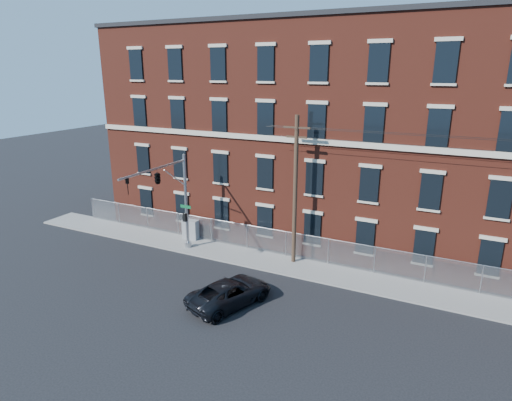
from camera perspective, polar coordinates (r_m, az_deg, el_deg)
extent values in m
plane|color=black|center=(26.77, -3.71, -11.87)|extent=(140.00, 140.00, 0.00)
cube|color=gray|center=(28.30, 24.01, -11.60)|extent=(65.00, 3.00, 0.12)
cube|color=maroon|center=(34.61, 26.40, 7.02)|extent=(55.00, 14.00, 16.00)
cube|color=black|center=(34.44, 28.25, 20.46)|extent=(55.30, 14.30, 0.30)
cube|color=beige|center=(27.56, 26.24, 5.61)|extent=(55.00, 0.18, 0.35)
cube|color=black|center=(37.65, -14.17, -0.16)|extent=(1.20, 0.10, 2.20)
cube|color=black|center=(36.80, -14.57, 5.21)|extent=(1.20, 0.10, 2.20)
cube|color=black|center=(36.27, -15.01, 11.10)|extent=(1.20, 0.10, 2.20)
cube|color=black|center=(36.14, -15.45, 16.78)|extent=(1.20, 0.10, 2.20)
cube|color=black|center=(35.45, -9.64, -0.93)|extent=(1.20, 0.10, 2.20)
cube|color=black|center=(34.55, -9.92, 4.77)|extent=(1.20, 0.10, 2.20)
cube|color=black|center=(33.98, -10.25, 11.05)|extent=(1.20, 0.10, 2.20)
cube|color=black|center=(33.84, -10.57, 17.13)|extent=(1.20, 0.10, 2.20)
cube|color=black|center=(33.51, -4.53, -1.78)|extent=(1.20, 0.10, 2.20)
cube|color=black|center=(32.55, -4.68, 4.24)|extent=(1.20, 0.10, 2.20)
cube|color=black|center=(31.95, -4.84, 10.91)|extent=(1.20, 0.10, 2.20)
cube|color=black|center=(31.80, -5.00, 17.38)|extent=(1.20, 0.10, 2.20)
cube|color=black|center=(31.87, 1.15, -2.71)|extent=(1.20, 0.10, 2.20)
cube|color=black|center=(30.86, 1.19, 3.61)|extent=(1.20, 0.10, 2.20)
cube|color=black|center=(30.23, 1.23, 10.64)|extent=(1.20, 0.10, 2.20)
cube|color=black|center=(30.07, 1.28, 17.48)|extent=(1.20, 0.10, 2.20)
cube|color=black|center=(30.59, 7.39, -3.70)|extent=(1.20, 0.10, 2.20)
cube|color=black|center=(29.53, 7.65, 2.86)|extent=(1.20, 0.10, 2.20)
cube|color=black|center=(28.87, 7.94, 10.20)|extent=(1.20, 0.10, 2.20)
cube|color=black|center=(28.70, 8.24, 17.36)|extent=(1.20, 0.10, 2.20)
cube|color=black|center=(29.70, 14.10, -4.72)|extent=(1.20, 0.10, 2.20)
cube|color=black|center=(28.62, 14.60, 2.02)|extent=(1.20, 0.10, 2.20)
cube|color=black|center=(27.94, 15.17, 9.58)|extent=(1.20, 0.10, 2.20)
cube|color=black|center=(27.76, 15.76, 16.96)|extent=(1.20, 0.10, 2.20)
cube|color=black|center=(29.25, 21.14, -5.71)|extent=(1.20, 0.10, 2.20)
cube|color=black|center=(28.15, 21.89, 1.10)|extent=(1.20, 0.10, 2.20)
cube|color=black|center=(27.46, 22.75, 8.76)|extent=(1.20, 0.10, 2.20)
cube|color=black|center=(27.28, 23.63, 16.24)|extent=(1.20, 0.10, 2.20)
cube|color=black|center=(29.26, 28.30, -6.62)|extent=(1.20, 0.10, 2.20)
cube|color=black|center=(28.16, 29.30, 0.15)|extent=(1.20, 0.10, 2.20)
cube|color=black|center=(27.47, 30.42, 7.77)|extent=(1.20, 0.10, 2.20)
cube|color=#A5A8AD|center=(29.06, 24.38, -8.78)|extent=(59.00, 0.02, 1.80)
cylinder|color=#9EA0A5|center=(28.71, 24.59, -7.15)|extent=(59.00, 0.04, 0.04)
cylinder|color=#9EA0A5|center=(41.36, -20.64, -0.94)|extent=(0.06, 0.06, 1.85)
cylinder|color=#9EA0A5|center=(39.21, -17.52, -1.57)|extent=(0.06, 0.06, 1.85)
cylinder|color=#9EA0A5|center=(37.20, -14.04, -2.27)|extent=(0.06, 0.06, 1.85)
cylinder|color=#9EA0A5|center=(35.35, -10.17, -3.03)|extent=(0.06, 0.06, 1.85)
cylinder|color=#9EA0A5|center=(33.67, -5.89, -3.85)|extent=(0.06, 0.06, 1.85)
cylinder|color=#9EA0A5|center=(32.22, -1.19, -4.73)|extent=(0.06, 0.06, 1.85)
cylinder|color=#9EA0A5|center=(31.00, 3.93, -5.65)|extent=(0.06, 0.06, 1.85)
cylinder|color=#9EA0A5|center=(30.06, 9.44, -6.59)|extent=(0.06, 0.06, 1.85)
cylinder|color=#9EA0A5|center=(29.42, 15.27, -7.51)|extent=(0.06, 0.06, 1.85)
cylinder|color=#9EA0A5|center=(29.10, 21.31, -8.38)|extent=(0.06, 0.06, 1.85)
cylinder|color=#9EA0A5|center=(29.11, 27.45, -9.16)|extent=(0.06, 0.06, 1.85)
cylinder|color=#9EA0A5|center=(31.93, -9.14, -0.21)|extent=(0.22, 0.22, 7.00)
cylinder|color=#9EA0A5|center=(33.03, -8.88, -5.70)|extent=(0.50, 0.50, 0.40)
cylinder|color=#9EA0A5|center=(28.67, -13.17, 4.03)|extent=(0.14, 6.50, 0.14)
cylinder|color=#9EA0A5|center=(30.45, -10.62, 2.99)|extent=(0.08, 2.18, 1.56)
cube|color=#0C592D|center=(31.87, -9.20, -0.81)|extent=(0.90, 0.03, 0.22)
cube|color=black|center=(32.07, -9.31, -2.21)|extent=(0.25, 0.25, 0.60)
imported|color=black|center=(26.93, -16.51, 1.78)|extent=(0.16, 0.20, 1.00)
imported|color=black|center=(28.97, -12.79, 3.08)|extent=(0.53, 2.48, 1.00)
cylinder|color=#3F2C1F|center=(28.76, 5.15, 1.16)|extent=(0.28, 0.28, 10.00)
cube|color=#3F2C1F|center=(27.93, 5.38, 9.49)|extent=(1.80, 0.12, 0.12)
cube|color=#3F2C1F|center=(28.01, 5.35, 8.28)|extent=(1.40, 0.12, 0.12)
imported|color=black|center=(25.21, -3.43, -11.94)|extent=(4.01, 5.67, 1.43)
cube|color=gray|center=(34.39, -8.57, -3.76)|extent=(1.26, 0.69, 1.52)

